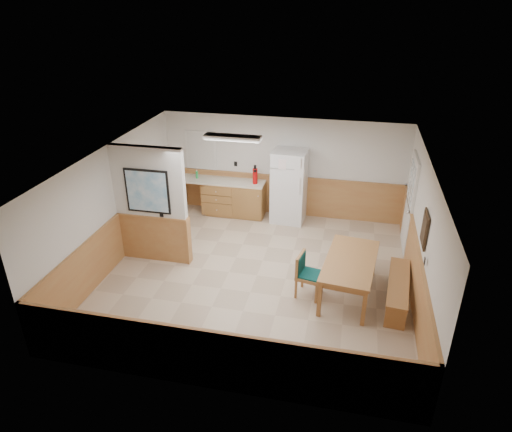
% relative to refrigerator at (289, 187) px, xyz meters
% --- Properties ---
extents(ground, '(6.00, 6.00, 0.00)m').
position_rel_refrigerator_xyz_m(ground, '(-0.23, -2.63, -0.90)').
color(ground, tan).
rests_on(ground, ground).
extents(ceiling, '(6.00, 6.00, 0.02)m').
position_rel_refrigerator_xyz_m(ceiling, '(-0.23, -2.63, 1.60)').
color(ceiling, white).
rests_on(ceiling, back_wall).
extents(back_wall, '(6.00, 0.02, 2.50)m').
position_rel_refrigerator_xyz_m(back_wall, '(-0.23, 0.37, 0.35)').
color(back_wall, silver).
rests_on(back_wall, ground).
extents(right_wall, '(0.02, 6.00, 2.50)m').
position_rel_refrigerator_xyz_m(right_wall, '(2.77, -2.63, 0.35)').
color(right_wall, silver).
rests_on(right_wall, ground).
extents(left_wall, '(0.02, 6.00, 2.50)m').
position_rel_refrigerator_xyz_m(left_wall, '(-3.23, -2.63, 0.35)').
color(left_wall, silver).
rests_on(left_wall, ground).
extents(wainscot_back, '(6.00, 0.04, 1.00)m').
position_rel_refrigerator_xyz_m(wainscot_back, '(-0.23, 0.35, -0.40)').
color(wainscot_back, '#A77942').
rests_on(wainscot_back, ground).
extents(wainscot_right, '(0.04, 6.00, 1.00)m').
position_rel_refrigerator_xyz_m(wainscot_right, '(2.75, -2.63, -0.40)').
color(wainscot_right, '#A77942').
rests_on(wainscot_right, ground).
extents(wainscot_left, '(0.04, 6.00, 1.00)m').
position_rel_refrigerator_xyz_m(wainscot_left, '(-3.21, -2.63, -0.40)').
color(wainscot_left, '#A77942').
rests_on(wainscot_left, ground).
extents(partition_wall, '(1.50, 0.20, 2.50)m').
position_rel_refrigerator_xyz_m(partition_wall, '(-2.48, -2.43, 0.33)').
color(partition_wall, silver).
rests_on(partition_wall, ground).
extents(kitchen_counter, '(2.20, 0.61, 1.00)m').
position_rel_refrigerator_xyz_m(kitchen_counter, '(-1.44, 0.05, -0.44)').
color(kitchen_counter, brown).
rests_on(kitchen_counter, ground).
extents(exterior_door, '(0.07, 1.02, 2.15)m').
position_rel_refrigerator_xyz_m(exterior_door, '(2.74, -0.73, 0.15)').
color(exterior_door, silver).
rests_on(exterior_door, ground).
extents(kitchen_window, '(0.80, 0.04, 1.00)m').
position_rel_refrigerator_xyz_m(kitchen_window, '(-2.33, 0.35, 0.65)').
color(kitchen_window, silver).
rests_on(kitchen_window, back_wall).
extents(wall_painting, '(0.04, 0.50, 0.60)m').
position_rel_refrigerator_xyz_m(wall_painting, '(2.74, -2.93, 0.65)').
color(wall_painting, '#312213').
rests_on(wall_painting, right_wall).
extents(fluorescent_fixture, '(1.20, 0.30, 0.09)m').
position_rel_refrigerator_xyz_m(fluorescent_fixture, '(-1.03, -1.33, 1.54)').
color(fluorescent_fixture, silver).
rests_on(fluorescent_fixture, ceiling).
extents(refrigerator, '(0.84, 0.74, 1.80)m').
position_rel_refrigerator_xyz_m(refrigerator, '(0.00, 0.00, 0.00)').
color(refrigerator, white).
rests_on(refrigerator, ground).
extents(dining_table, '(1.08, 1.86, 0.75)m').
position_rel_refrigerator_xyz_m(dining_table, '(1.58, -2.86, -0.24)').
color(dining_table, '#A4663C').
rests_on(dining_table, ground).
extents(dining_bench, '(0.53, 1.69, 0.45)m').
position_rel_refrigerator_xyz_m(dining_bench, '(2.47, -2.92, -0.56)').
color(dining_bench, '#A4663C').
rests_on(dining_bench, ground).
extents(dining_chair, '(0.69, 0.53, 0.85)m').
position_rel_refrigerator_xyz_m(dining_chair, '(0.78, -3.03, -0.41)').
color(dining_chair, '#A4663C').
rests_on(dining_chair, ground).
extents(fire_extinguisher, '(0.14, 0.14, 0.48)m').
position_rel_refrigerator_xyz_m(fire_extinguisher, '(-0.85, 0.02, 0.21)').
color(fire_extinguisher, '#B2090A').
rests_on(fire_extinguisher, kitchen_counter).
extents(soap_bottle, '(0.08, 0.08, 0.19)m').
position_rel_refrigerator_xyz_m(soap_bottle, '(-2.37, 0.05, 0.09)').
color(soap_bottle, green).
rests_on(soap_bottle, kitchen_counter).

